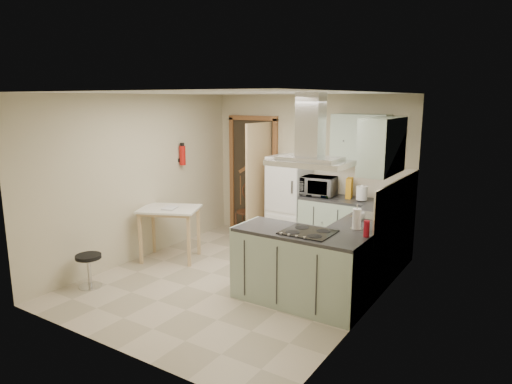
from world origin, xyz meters
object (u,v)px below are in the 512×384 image
Objects in this scene: stool at (89,271)px; microwave at (318,186)px; bentwood_chair at (248,212)px; extractor_hood at (310,163)px; peninsula at (300,268)px; drop_leaf_table at (170,234)px; fridge at (289,200)px.

microwave is (1.84, 3.01, 0.83)m from stool.
extractor_hood is at bearing -53.73° from bentwood_chair.
peninsula is at bearing -75.63° from microwave.
microwave is at bearing 58.57° from stool.
extractor_hood is 1.04× the size of drop_leaf_table.
stool is (-0.49, -3.01, -0.22)m from bentwood_chair.
peninsula is at bearing -58.26° from fridge.
extractor_hood is at bearing 21.82° from stool.
drop_leaf_table is 1.39m from stool.
peninsula is 1.72× the size of extractor_hood.
bentwood_chair is 2.01× the size of stool.
drop_leaf_table is 0.97× the size of bentwood_chair.
extractor_hood is at bearing -56.21° from fridge.
microwave is (1.68, 1.65, 0.65)m from drop_leaf_table.
microwave is at bearing -11.32° from bentwood_chair.
bentwood_chair is at bearing 136.40° from peninsula.
microwave is at bearing -2.63° from fridge.
drop_leaf_table is at bearing -124.48° from fridge.
fridge is 0.88m from bentwood_chair.
fridge reaches higher than stool.
extractor_hood is 1.01× the size of bentwood_chair.
microwave is (1.35, 0.00, 0.61)m from bentwood_chair.
stool is (-2.54, -1.06, -0.23)m from peninsula.
fridge is 1.68× the size of bentwood_chair.
peninsula reaches higher than drop_leaf_table.
drop_leaf_table is (-2.37, 0.31, -0.05)m from peninsula.
bentwood_chair reaches higher than drop_leaf_table.
drop_leaf_table reaches higher than stool.
fridge reaches higher than peninsula.
fridge reaches higher than microwave.
stool is at bearing -120.97° from drop_leaf_table.
stool is (-0.16, -1.36, -0.18)m from drop_leaf_table.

